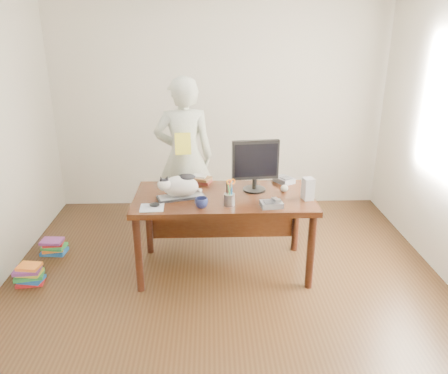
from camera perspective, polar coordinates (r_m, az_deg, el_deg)
room at (r=3.15m, az=0.33°, el=4.98°), size 4.50×4.50×4.50m
desk at (r=4.04m, az=-0.06°, el=-2.64°), size 1.60×0.80×0.75m
keyboard at (r=3.87m, az=-5.65°, el=-1.27°), size 0.44×0.27×0.02m
cat at (r=3.83m, az=-5.88°, el=0.19°), size 0.39×0.28×0.23m
monitor at (r=3.94m, az=4.12°, el=3.16°), size 0.43×0.23×0.48m
pen_cup at (r=3.68m, az=0.71°, el=-1.46°), size 0.12×0.12×0.24m
mousepad at (r=3.70m, az=-9.39°, el=-2.68°), size 0.20×0.19×0.00m
mouse at (r=3.71m, az=-9.07°, el=-2.29°), size 0.09×0.06×0.04m
coffee_mug at (r=3.65m, az=-2.97°, el=-2.07°), size 0.14×0.14×0.09m
phone at (r=3.69m, az=6.27°, el=-2.17°), size 0.19×0.17×0.08m
speaker at (r=3.87m, az=10.92°, el=-0.22°), size 0.11×0.11×0.19m
baseball at (r=4.03m, az=7.90°, el=-0.17°), size 0.07×0.07×0.07m
book_stack at (r=4.22m, az=-3.06°, el=0.99°), size 0.23×0.21×0.07m
calculator at (r=4.27m, az=7.85°, el=0.94°), size 0.21×0.23×0.06m
person at (r=4.69m, az=-5.20°, el=3.90°), size 0.66×0.47×1.71m
held_book at (r=4.47m, az=-5.40°, el=5.64°), size 0.17×0.11×0.23m
book_pile_a at (r=4.35m, az=-24.06°, el=-10.41°), size 0.27×0.22×0.18m
book_pile_b at (r=4.79m, az=-21.37°, el=-7.27°), size 0.26×0.20×0.15m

